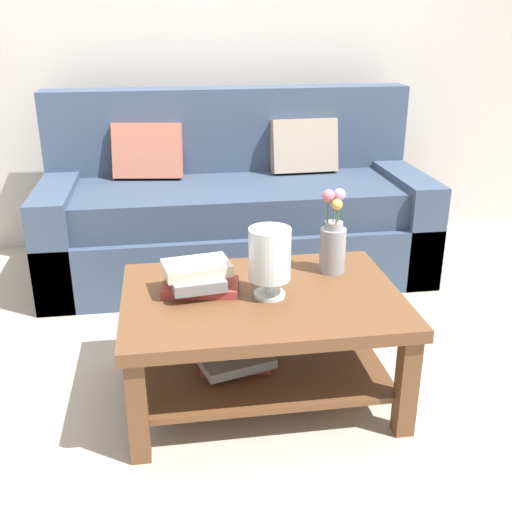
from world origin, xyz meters
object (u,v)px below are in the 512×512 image
(coffee_table, at_px, (260,323))
(glass_hurricane_vase, at_px, (270,256))
(couch, at_px, (235,212))
(book_stack_main, at_px, (198,278))
(flower_pitcher, at_px, (333,240))

(coffee_table, height_order, glass_hurricane_vase, glass_hurricane_vase)
(couch, relative_size, book_stack_main, 7.04)
(coffee_table, distance_m, glass_hurricane_vase, 0.30)
(flower_pitcher, bearing_deg, couch, 102.94)
(couch, distance_m, flower_pitcher, 1.23)
(couch, height_order, book_stack_main, couch)
(glass_hurricane_vase, bearing_deg, coffee_table, 144.71)
(book_stack_main, bearing_deg, coffee_table, -13.70)
(couch, bearing_deg, book_stack_main, -103.05)
(coffee_table, relative_size, book_stack_main, 3.43)
(book_stack_main, distance_m, flower_pitcher, 0.59)
(coffee_table, bearing_deg, book_stack_main, 166.30)
(couch, xyz_separation_m, coffee_table, (-0.06, -1.36, -0.04))
(book_stack_main, relative_size, glass_hurricane_vase, 1.14)
(book_stack_main, height_order, glass_hurricane_vase, glass_hurricane_vase)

